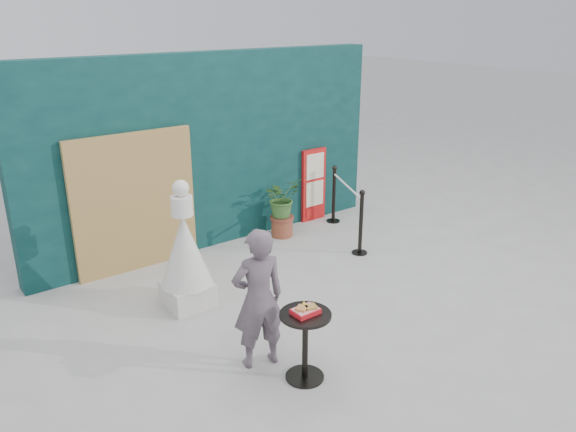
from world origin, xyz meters
name	(u,v)px	position (x,y,z in m)	size (l,w,h in m)	color
ground	(347,319)	(0.00, 0.00, 0.00)	(60.00, 60.00, 0.00)	#ADAAA5
back_wall	(212,151)	(0.00, 3.15, 1.50)	(6.00, 0.30, 3.00)	#092B2C
bamboo_fence	(135,203)	(-1.40, 2.94, 1.00)	(1.80, 0.08, 2.00)	tan
woman	(258,299)	(-1.36, -0.09, 0.77)	(0.56, 0.37, 1.54)	#60525B
menu_board	(314,185)	(1.90, 2.95, 0.65)	(0.50, 0.07, 1.30)	red
statue	(185,256)	(-1.38, 1.50, 0.68)	(0.65, 0.65, 1.67)	silver
cafe_table	(305,336)	(-1.14, -0.59, 0.50)	(0.52, 0.52, 0.75)	black
food_basket	(306,310)	(-1.13, -0.58, 0.79)	(0.26, 0.19, 0.11)	red
planter	(282,203)	(0.98, 2.66, 0.58)	(0.59, 0.51, 1.00)	brown
stanchion_barrier	(346,208)	(1.82, 2.01, 0.49)	(0.84, 1.54, 1.03)	black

